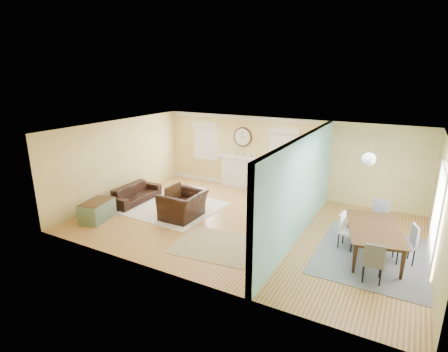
{
  "coord_description": "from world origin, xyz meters",
  "views": [
    {
      "loc": [
        3.77,
        -8.08,
        4.03
      ],
      "look_at": [
        -0.8,
        0.3,
        1.2
      ],
      "focal_mm": 28.0,
      "sensor_mm": 36.0,
      "label": 1
    }
  ],
  "objects": [
    {
      "name": "dining_chair_e",
      "position": [
        3.94,
        -0.16,
        0.53
      ],
      "size": [
        0.5,
        0.5,
        0.9
      ],
      "color": "slate",
      "rests_on": "floor"
    },
    {
      "name": "dining_table",
      "position": [
        3.34,
        -0.15,
        0.35
      ],
      "size": [
        1.53,
        2.19,
        0.7
      ],
      "primitive_type": "imported",
      "rotation": [
        0.0,
        0.0,
        1.8
      ],
      "color": "#462D18",
      "rests_on": "floor"
    },
    {
      "name": "eames_chair",
      "position": [
        -1.73,
        -0.44,
        0.39
      ],
      "size": [
        1.05,
        1.21,
        0.78
      ],
      "primitive_type": "imported",
      "rotation": [
        0.0,
        0.0,
        -1.57
      ],
      "color": "black",
      "rests_on": "floor"
    },
    {
      "name": "pendant",
      "position": [
        3.0,
        0.0,
        2.2
      ],
      "size": [
        0.3,
        0.3,
        0.55
      ],
      "color": "gold",
      "rests_on": "ceiling"
    },
    {
      "name": "potted_plant",
      "position": [
        1.13,
        0.43,
        0.68
      ],
      "size": [
        0.45,
        0.4,
        0.45
      ],
      "primitive_type": "imported",
      "rotation": [
        0.0,
        0.0,
        3.27
      ],
      "color": "#337F33",
      "rests_on": "garden_stool"
    },
    {
      "name": "dining_chair_s",
      "position": [
        3.42,
        -1.25,
        0.51
      ],
      "size": [
        0.42,
        0.42,
        0.87
      ],
      "color": "slate",
      "rests_on": "floor"
    },
    {
      "name": "wall_back",
      "position": [
        0.0,
        3.0,
        1.3
      ],
      "size": [
        9.0,
        0.02,
        2.6
      ],
      "primitive_type": "cube",
      "color": "tan",
      "rests_on": "ground"
    },
    {
      "name": "green_chair",
      "position": [
        0.4,
        1.98,
        0.34
      ],
      "size": [
        0.93,
        0.94,
        0.68
      ],
      "primitive_type": "imported",
      "rotation": [
        0.0,
        0.0,
        2.81
      ],
      "color": "#0C6534",
      "rests_on": "floor"
    },
    {
      "name": "window_right",
      "position": [
        0.05,
        2.95,
        1.66
      ],
      "size": [
        1.05,
        0.13,
        1.42
      ],
      "color": "white",
      "rests_on": "wall_back"
    },
    {
      "name": "rug_grey",
      "position": [
        3.34,
        -0.15,
        0.01
      ],
      "size": [
        2.42,
        3.03,
        0.01
      ],
      "primitive_type": "cube",
      "color": "slate",
      "rests_on": "floor"
    },
    {
      "name": "wall_left",
      "position": [
        -4.5,
        0.0,
        1.3
      ],
      "size": [
        0.02,
        6.0,
        2.6
      ],
      "primitive_type": "cube",
      "color": "tan",
      "rests_on": "ground"
    },
    {
      "name": "fireplace",
      "position": [
        -1.5,
        2.88,
        0.6
      ],
      "size": [
        1.7,
        0.3,
        1.17
      ],
      "color": "white",
      "rests_on": "ground"
    },
    {
      "name": "wall_clock",
      "position": [
        -1.5,
        2.97,
        1.85
      ],
      "size": [
        0.7,
        0.07,
        0.7
      ],
      "color": "#462D18",
      "rests_on": "wall_back"
    },
    {
      "name": "trunk",
      "position": [
        -3.79,
        -1.72,
        0.28
      ],
      "size": [
        0.79,
        1.08,
        0.56
      ],
      "color": "slate",
      "rests_on": "floor"
    },
    {
      "name": "french_doors",
      "position": [
        4.45,
        0.0,
        1.1
      ],
      "size": [
        0.06,
        1.7,
        2.2
      ],
      "color": "white",
      "rests_on": "ground"
    },
    {
      "name": "dining_chair_w",
      "position": [
        2.74,
        -0.07,
        0.5
      ],
      "size": [
        0.44,
        0.44,
        0.86
      ],
      "color": "white",
      "rests_on": "floor"
    },
    {
      "name": "garden_stool",
      "position": [
        1.13,
        0.43,
        0.23
      ],
      "size": [
        0.31,
        0.31,
        0.46
      ],
      "primitive_type": "cylinder",
      "color": "white",
      "rests_on": "floor"
    },
    {
      "name": "ceiling",
      "position": [
        0.0,
        0.0,
        2.6
      ],
      "size": [
        9.0,
        6.0,
        0.02
      ],
      "primitive_type": "cube",
      "color": "white",
      "rests_on": "wall_back"
    },
    {
      "name": "partition",
      "position": [
        1.51,
        0.28,
        1.36
      ],
      "size": [
        0.17,
        6.0,
        2.6
      ],
      "color": "tan",
      "rests_on": "ground"
    },
    {
      "name": "wall_right",
      "position": [
        4.5,
        0.0,
        1.3
      ],
      "size": [
        0.02,
        6.0,
        2.6
      ],
      "primitive_type": "cube",
      "color": "tan",
      "rests_on": "ground"
    },
    {
      "name": "window_left",
      "position": [
        -3.05,
        2.95,
        1.66
      ],
      "size": [
        1.05,
        0.13,
        1.42
      ],
      "color": "white",
      "rests_on": "wall_back"
    },
    {
      "name": "floor",
      "position": [
        0.0,
        0.0,
        0.0
      ],
      "size": [
        9.0,
        9.0,
        0.0
      ],
      "primitive_type": "plane",
      "color": "#925B29",
      "rests_on": "ground"
    },
    {
      "name": "credenza",
      "position": [
        1.15,
        1.65,
        0.4
      ],
      "size": [
        0.52,
        1.53,
        0.8
      ],
      "color": "olive",
      "rests_on": "floor"
    },
    {
      "name": "rug_cream",
      "position": [
        -2.59,
        0.06,
        0.01
      ],
      "size": [
        3.03,
        2.65,
        0.02
      ],
      "primitive_type": "cube",
      "rotation": [
        0.0,
        0.0,
        -0.04
      ],
      "color": "beige",
      "rests_on": "floor"
    },
    {
      "name": "dining_chair_n",
      "position": [
        3.29,
        0.96,
        0.55
      ],
      "size": [
        0.49,
        0.49,
        0.94
      ],
      "color": "slate",
      "rests_on": "floor"
    },
    {
      "name": "tv",
      "position": [
        1.13,
        1.65,
        1.1
      ],
      "size": [
        0.21,
        1.06,
        0.6
      ],
      "primitive_type": "imported",
      "rotation": [
        0.0,
        0.0,
        1.64
      ],
      "color": "black",
      "rests_on": "credenza"
    },
    {
      "name": "sofa",
      "position": [
        -3.87,
        -0.08,
        0.27
      ],
      "size": [
        0.81,
        1.9,
        0.55
      ],
      "primitive_type": "imported",
      "rotation": [
        0.0,
        0.0,
        1.61
      ],
      "color": "black",
      "rests_on": "floor"
    },
    {
      "name": "rug_jute",
      "position": [
        -0.07,
        -1.45,
        0.01
      ],
      "size": [
        2.14,
        1.83,
        0.01
      ],
      "primitive_type": "cube",
      "rotation": [
        0.0,
        0.0,
        0.12
      ],
      "color": "tan",
      "rests_on": "floor"
    },
    {
      "name": "wall_front",
      "position": [
        0.0,
        -3.0,
        1.3
      ],
      "size": [
        9.0,
        0.02,
        2.6
      ],
      "primitive_type": "cube",
      "color": "tan",
      "rests_on": "ground"
    }
  ]
}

